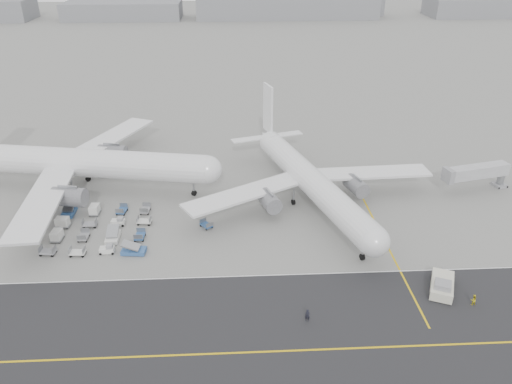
{
  "coord_description": "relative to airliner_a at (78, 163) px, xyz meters",
  "views": [
    {
      "loc": [
        4.13,
        -64.35,
        47.0
      ],
      "look_at": [
        8.13,
        12.0,
        7.17
      ],
      "focal_mm": 35.0,
      "sensor_mm": 36.0,
      "label": 1
    }
  ],
  "objects": [
    {
      "name": "ground",
      "position": [
        26.83,
        -29.17,
        -5.88
      ],
      "size": [
        700.0,
        700.0,
        0.0
      ],
      "primitive_type": "plane",
      "color": "gray",
      "rests_on": "ground"
    },
    {
      "name": "taxiway",
      "position": [
        31.85,
        -47.15,
        -5.87
      ],
      "size": [
        220.0,
        59.0,
        0.03
      ],
      "color": "#27272A",
      "rests_on": "ground"
    },
    {
      "name": "horizon_buildings",
      "position": [
        56.83,
        230.83,
        -5.88
      ],
      "size": [
        520.0,
        28.0,
        28.0
      ],
      "primitive_type": null,
      "color": "gray",
      "rests_on": "ground"
    },
    {
      "name": "airliner_a",
      "position": [
        0.0,
        0.0,
        0.0
      ],
      "size": [
        58.73,
        57.6,
        20.42
      ],
      "rotation": [
        0.0,
        0.0,
        1.39
      ],
      "color": "white",
      "rests_on": "ground"
    },
    {
      "name": "airliner_b",
      "position": [
        45.61,
        -8.43,
        -0.77
      ],
      "size": [
        48.94,
        49.95,
        17.74
      ],
      "rotation": [
        0.0,
        0.0,
        0.3
      ],
      "color": "white",
      "rests_on": "ground"
    },
    {
      "name": "pushback_tug",
      "position": [
        61.35,
        -36.46,
        -4.88
      ],
      "size": [
        5.42,
        8.42,
        2.43
      ],
      "rotation": [
        0.0,
        0.0,
        -0.41
      ],
      "color": "beige",
      "rests_on": "ground"
    },
    {
      "name": "jet_bridge",
      "position": [
        80.35,
        -4.93,
        -1.95
      ],
      "size": [
        15.12,
        6.1,
        5.64
      ],
      "rotation": [
        0.0,
        0.0,
        0.23
      ],
      "color": "gray",
      "rests_on": "ground"
    },
    {
      "name": "gse_cluster",
      "position": [
        7.47,
        -17.35,
        -5.88
      ],
      "size": [
        22.91,
        22.16,
        1.96
      ],
      "primitive_type": null,
      "rotation": [
        0.0,
        0.0,
        -0.05
      ],
      "color": "gray",
      "rests_on": "ground"
    },
    {
      "name": "stray_dolly",
      "position": [
        26.06,
        -16.68,
        -5.88
      ],
      "size": [
        2.53,
        2.7,
        1.42
      ],
      "primitive_type": null,
      "rotation": [
        0.0,
        0.0,
        0.64
      ],
      "color": "silver",
      "rests_on": "ground"
    },
    {
      "name": "ground_crew_a",
      "position": [
        40.66,
        -41.84,
        -4.92
      ],
      "size": [
        0.76,
        0.56,
        1.93
      ],
      "primitive_type": "imported",
      "rotation": [
        0.0,
        0.0,
        -0.14
      ],
      "color": "black",
      "rests_on": "ground"
    },
    {
      "name": "ground_crew_b",
      "position": [
        64.63,
        -39.69,
        -5.03
      ],
      "size": [
        0.91,
        0.76,
        1.71
      ],
      "primitive_type": "imported",
      "rotation": [
        0.0,
        0.0,
        3.29
      ],
      "color": "gold",
      "rests_on": "ground"
    }
  ]
}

